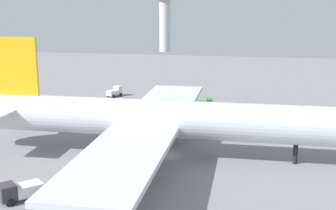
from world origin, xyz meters
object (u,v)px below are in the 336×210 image
(cargo_airplane, at_px, (165,120))
(control_tower, at_px, (165,14))
(fuel_truck, at_px, (142,111))
(pushback_tractor, at_px, (204,103))
(baggage_tug, at_px, (19,191))
(maintenance_van, at_px, (115,92))

(cargo_airplane, xyz_separation_m, control_tower, (-26.72, 140.92, 11.50))
(fuel_truck, bearing_deg, pushback_tractor, 37.40)
(cargo_airplane, height_order, fuel_truck, cargo_airplane)
(baggage_tug, xyz_separation_m, control_tower, (-12.63, 159.41, 16.03))
(maintenance_van, distance_m, control_tower, 101.83)
(cargo_airplane, bearing_deg, control_tower, 100.74)
(pushback_tractor, bearing_deg, maintenance_van, 160.70)
(baggage_tug, relative_size, fuel_truck, 1.17)
(cargo_airplane, bearing_deg, baggage_tug, -127.31)
(fuel_truck, distance_m, control_tower, 119.78)
(baggage_tug, bearing_deg, fuel_truck, 83.54)
(baggage_tug, distance_m, fuel_truck, 42.28)
(baggage_tug, bearing_deg, pushback_tractor, 71.98)
(maintenance_van, height_order, pushback_tractor, maintenance_van)
(fuel_truck, distance_m, maintenance_van, 20.26)
(cargo_airplane, bearing_deg, pushback_tractor, 85.57)
(maintenance_van, height_order, control_tower, control_tower)
(baggage_tug, relative_size, maintenance_van, 1.22)
(cargo_airplane, xyz_separation_m, fuel_truck, (-9.33, 23.52, -4.71))
(pushback_tractor, height_order, control_tower, control_tower)
(maintenance_van, bearing_deg, fuel_truck, -57.30)
(fuel_truck, distance_m, pushback_tractor, 14.92)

